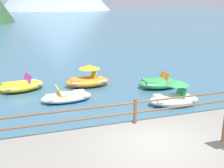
{
  "coord_description": "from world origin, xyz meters",
  "views": [
    {
      "loc": [
        -3.73,
        -7.11,
        4.72
      ],
      "look_at": [
        0.25,
        5.0,
        0.9
      ],
      "focal_mm": 44.73,
      "sensor_mm": 36.0,
      "label": 1
    }
  ],
  "objects_px": {
    "pedal_boat_4": "(158,83)",
    "pedal_boat_2": "(174,97)",
    "pedal_boat_3": "(21,86)",
    "pedal_boat_6": "(88,79)",
    "pedal_boat_1": "(67,97)"
  },
  "relations": [
    {
      "from": "pedal_boat_4",
      "to": "pedal_boat_2",
      "type": "bearing_deg",
      "value": -102.02
    },
    {
      "from": "pedal_boat_2",
      "to": "pedal_boat_3",
      "type": "distance_m",
      "value": 8.13
    },
    {
      "from": "pedal_boat_2",
      "to": "pedal_boat_6",
      "type": "xyz_separation_m",
      "value": [
        -3.14,
        4.2,
        0.01
      ]
    },
    {
      "from": "pedal_boat_3",
      "to": "pedal_boat_4",
      "type": "height_order",
      "value": "pedal_boat_4"
    },
    {
      "from": "pedal_boat_2",
      "to": "pedal_boat_3",
      "type": "bearing_deg",
      "value": 146.13
    },
    {
      "from": "pedal_boat_1",
      "to": "pedal_boat_2",
      "type": "bearing_deg",
      "value": -23.99
    },
    {
      "from": "pedal_boat_1",
      "to": "pedal_boat_6",
      "type": "xyz_separation_m",
      "value": [
        1.54,
        2.12,
        0.17
      ]
    },
    {
      "from": "pedal_boat_1",
      "to": "pedal_boat_4",
      "type": "distance_m",
      "value": 5.28
    },
    {
      "from": "pedal_boat_6",
      "to": "pedal_boat_1",
      "type": "bearing_deg",
      "value": -125.95
    },
    {
      "from": "pedal_boat_1",
      "to": "pedal_boat_4",
      "type": "xyz_separation_m",
      "value": [
        5.25,
        0.59,
        0.05
      ]
    },
    {
      "from": "pedal_boat_3",
      "to": "pedal_boat_6",
      "type": "bearing_deg",
      "value": -5.17
    },
    {
      "from": "pedal_boat_1",
      "to": "pedal_boat_3",
      "type": "xyz_separation_m",
      "value": [
        -2.07,
        2.45,
        0.05
      ]
    },
    {
      "from": "pedal_boat_3",
      "to": "pedal_boat_6",
      "type": "distance_m",
      "value": 3.63
    },
    {
      "from": "pedal_boat_4",
      "to": "pedal_boat_3",
      "type": "bearing_deg",
      "value": 165.76
    },
    {
      "from": "pedal_boat_1",
      "to": "pedal_boat_2",
      "type": "relative_size",
      "value": 0.99
    }
  ]
}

